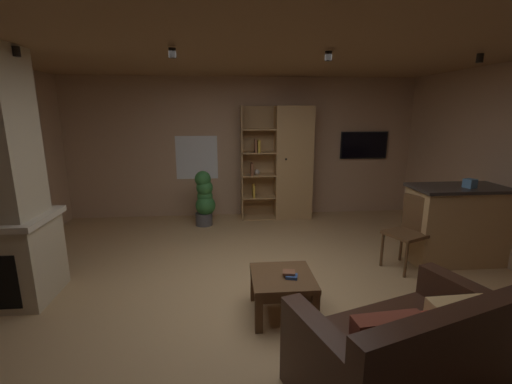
{
  "coord_description": "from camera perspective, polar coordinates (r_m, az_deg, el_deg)",
  "views": [
    {
      "loc": [
        -0.34,
        -3.41,
        1.94
      ],
      "look_at": [
        0.0,
        0.4,
        1.05
      ],
      "focal_mm": 24.19,
      "sensor_mm": 36.0,
      "label": 1
    }
  ],
  "objects": [
    {
      "name": "bookshelf_cabinet",
      "position": [
        6.36,
        5.36,
        4.69
      ],
      "size": [
        1.29,
        0.41,
        2.05
      ],
      "color": "tan",
      "rests_on": "ground"
    },
    {
      "name": "kitchen_bar_counter",
      "position": [
        5.28,
        31.23,
        -4.54
      ],
      "size": [
        1.45,
        0.62,
        1.02
      ],
      "color": "tan",
      "rests_on": "ground"
    },
    {
      "name": "leather_couch",
      "position": [
        2.81,
        23.68,
        -23.74
      ],
      "size": [
        1.66,
        1.27,
        0.84
      ],
      "color": "#382116",
      "rests_on": "ground"
    },
    {
      "name": "tissue_box",
      "position": [
        5.05,
        31.87,
        1.22
      ],
      "size": [
        0.15,
        0.15,
        0.11
      ],
      "primitive_type": "cube",
      "rotation": [
        0.0,
        0.0,
        0.29
      ],
      "color": "#598CBF",
      "rests_on": "kitchen_bar_counter"
    },
    {
      "name": "wall_mounted_tv",
      "position": [
        6.94,
        17.39,
        7.39
      ],
      "size": [
        0.9,
        0.06,
        0.51
      ],
      "color": "black"
    },
    {
      "name": "track_light_spot_2",
      "position": [
        3.76,
        11.88,
        21.14
      ],
      "size": [
        0.07,
        0.07,
        0.09
      ],
      "primitive_type": "cylinder",
      "color": "black"
    },
    {
      "name": "wall_back",
      "position": [
        6.5,
        -2.07,
        7.26
      ],
      "size": [
        6.54,
        0.06,
        2.55
      ],
      "primitive_type": "cube",
      "color": "tan",
      "rests_on": "ground"
    },
    {
      "name": "track_light_spot_3",
      "position": [
        4.48,
        33.05,
        18.06
      ],
      "size": [
        0.07,
        0.07,
        0.09
      ],
      "primitive_type": "cylinder",
      "color": "black"
    },
    {
      "name": "table_book_1",
      "position": [
        3.4,
        5.46,
        -13.09
      ],
      "size": [
        0.13,
        0.12,
        0.02
      ],
      "primitive_type": "cube",
      "rotation": [
        0.0,
        0.0,
        -0.18
      ],
      "color": "brown",
      "rests_on": "coffee_table"
    },
    {
      "name": "floor",
      "position": [
        3.94,
        0.53,
        -16.54
      ],
      "size": [
        6.42,
        6.04,
        0.02
      ],
      "primitive_type": "cube",
      "color": "tan",
      "rests_on": "ground"
    },
    {
      "name": "table_book_0",
      "position": [
        3.38,
        5.91,
        -13.71
      ],
      "size": [
        0.13,
        0.12,
        0.03
      ],
      "primitive_type": "cube",
      "rotation": [
        0.0,
        0.0,
        -0.24
      ],
      "color": "#2D4C8C",
      "rests_on": "coffee_table"
    },
    {
      "name": "dining_chair",
      "position": [
        4.74,
        24.14,
        -5.4
      ],
      "size": [
        0.55,
        0.55,
        0.92
      ],
      "color": "brown",
      "rests_on": "ground"
    },
    {
      "name": "track_light_spot_1",
      "position": [
        3.59,
        -13.67,
        21.45
      ],
      "size": [
        0.07,
        0.07,
        0.09
      ],
      "primitive_type": "cylinder",
      "color": "black"
    },
    {
      "name": "potted_floor_plant",
      "position": [
        6.03,
        -8.51,
        -1.03
      ],
      "size": [
        0.35,
        0.35,
        0.96
      ],
      "color": "#4C4C51",
      "rests_on": "ground"
    },
    {
      "name": "coffee_table",
      "position": [
        3.46,
        4.4,
        -14.84
      ],
      "size": [
        0.59,
        0.63,
        0.41
      ],
      "color": "brown",
      "rests_on": "ground"
    },
    {
      "name": "track_light_spot_0",
      "position": [
        4.08,
        -34.88,
        18.52
      ],
      "size": [
        0.07,
        0.07,
        0.09
      ],
      "primitive_type": "cylinder",
      "color": "black"
    },
    {
      "name": "window_pane_back",
      "position": [
        6.5,
        -9.77,
        5.63
      ],
      "size": [
        0.76,
        0.01,
        0.8
      ],
      "primitive_type": "cube",
      "color": "white"
    },
    {
      "name": "ceiling",
      "position": [
        3.48,
        0.63,
        23.4
      ],
      "size": [
        6.42,
        6.04,
        0.02
      ],
      "primitive_type": "cube",
      "color": "#8E6B47"
    }
  ]
}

